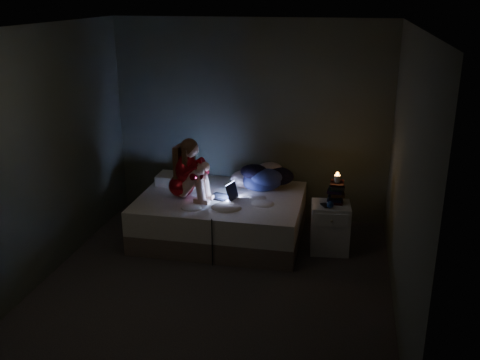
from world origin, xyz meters
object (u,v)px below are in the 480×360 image
(candle, at_px, (337,178))
(phone, at_px, (325,205))
(woman, at_px, (181,168))
(laptop, at_px, (222,189))
(nightstand, at_px, (330,228))
(bed, at_px, (221,217))

(candle, xyz_separation_m, phone, (-0.12, -0.14, -0.28))
(woman, xyz_separation_m, phone, (1.71, -0.01, -0.33))
(laptop, distance_m, phone, 1.23)
(woman, height_order, laptop, woman)
(candle, bearing_deg, laptop, -178.56)
(nightstand, bearing_deg, candle, 56.63)
(laptop, bearing_deg, nightstand, 15.09)
(bed, relative_size, nightstand, 3.35)
(laptop, distance_m, nightstand, 1.35)
(bed, height_order, nightstand, nightstand)
(woman, height_order, phone, woman)
(laptop, xyz_separation_m, phone, (1.23, -0.11, -0.06))
(bed, height_order, woman, woman)
(bed, bearing_deg, phone, -7.54)
(candle, height_order, phone, candle)
(candle, bearing_deg, woman, -175.85)
(candle, relative_size, phone, 0.57)
(bed, xyz_separation_m, nightstand, (1.33, -0.11, 0.02))
(bed, height_order, candle, candle)
(bed, xyz_separation_m, laptop, (0.03, -0.06, 0.38))
(nightstand, relative_size, phone, 4.17)
(bed, distance_m, nightstand, 1.34)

